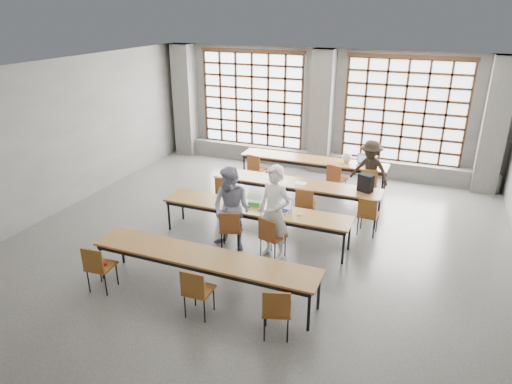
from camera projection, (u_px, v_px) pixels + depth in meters
floor at (253, 248)px, 9.31m from camera, size 11.00×11.00×0.00m
ceiling at (252, 73)px, 7.98m from camera, size 11.00×11.00×0.00m
wall_back at (324, 110)px, 13.36m from camera, size 10.00×0.00×10.00m
wall_front at (9, 362)px, 3.93m from camera, size 10.00×0.00×10.00m
wall_left at (50, 140)px, 10.38m from camera, size 0.00×11.00×11.00m
column_left at (185, 101)px, 14.68m from camera, size 0.60×0.55×3.50m
column_mid at (322, 112)px, 13.12m from camera, size 0.60×0.55×3.50m
column_right at (495, 126)px, 11.56m from camera, size 0.60×0.55×3.50m
window_left at (252, 100)px, 14.02m from camera, size 3.32×0.12×3.00m
window_right at (404, 112)px, 12.46m from camera, size 3.32×0.12×3.00m
sill_ledge at (320, 161)px, 13.76m from camera, size 9.80×0.35×0.50m
desk_row_a at (313, 161)px, 12.39m from camera, size 4.00×0.70×0.73m
desk_row_b at (296, 185)px, 10.77m from camera, size 4.00×0.70×0.73m
desk_row_c at (255, 211)px, 9.42m from camera, size 4.00×0.70×0.73m
desk_row_d at (204, 259)px, 7.62m from camera, size 4.00×0.70×0.73m
chair_back_left at (256, 166)px, 12.40m from camera, size 0.50×0.50×0.88m
chair_back_mid at (336, 177)px, 11.64m from camera, size 0.52×0.52×0.88m
chair_back_right at (369, 181)px, 11.34m from camera, size 0.47×0.48×0.88m
chair_mid_left at (224, 190)px, 10.83m from camera, size 0.52×0.52×0.88m
chair_mid_centre at (305, 202)px, 10.13m from camera, size 0.47×0.47×0.88m
chair_mid_right at (368, 212)px, 9.65m from camera, size 0.44×0.44×0.88m
chair_front_left at (230, 227)px, 9.03m from camera, size 0.53×0.53×0.88m
chair_front_right at (271, 234)px, 8.73m from camera, size 0.52×0.52×0.88m
chair_near_left at (98, 264)px, 7.72m from camera, size 0.46×0.46×0.88m
chair_near_mid at (196, 288)px, 7.06m from camera, size 0.43×0.44×0.88m
chair_near_right at (277, 308)px, 6.61m from camera, size 0.52×0.53×0.88m
student_male at (274, 213)px, 8.68m from camera, size 0.78×0.62×1.88m
student_female at (232, 209)px, 9.02m from camera, size 0.91×0.75×1.72m
student_back at (370, 171)px, 11.37m from camera, size 1.13×0.85×1.55m
laptop_front at (283, 207)px, 9.27m from camera, size 0.40×0.36×0.26m
laptop_back at (364, 162)px, 11.97m from camera, size 0.39×0.34×0.26m
mouse at (299, 215)px, 9.04m from camera, size 0.11×0.08×0.04m
green_box at (254, 204)px, 9.47m from camera, size 0.26×0.11×0.09m
phone at (261, 211)px, 9.25m from camera, size 0.14×0.08×0.01m
paper_sheet_a at (273, 178)px, 10.99m from camera, size 0.35×0.31×0.00m
paper_sheet_b at (283, 181)px, 10.80m from camera, size 0.35×0.31×0.00m
paper_sheet_c at (300, 183)px, 10.71m from camera, size 0.32×0.24×0.00m
backpack at (366, 183)px, 10.15m from camera, size 0.37×0.31×0.40m
plastic_bag at (347, 157)px, 12.04m from camera, size 0.31×0.28×0.29m
red_pouch at (101, 264)px, 7.80m from camera, size 0.22×0.16×0.06m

